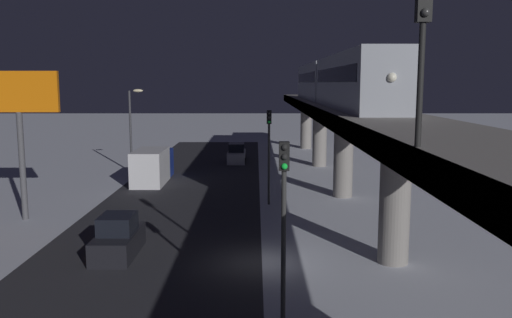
# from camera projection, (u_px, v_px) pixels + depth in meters

# --- Properties ---
(ground_plane) EXTENTS (240.00, 240.00, 0.00)m
(ground_plane) POSITION_uv_depth(u_px,v_px,m) (260.00, 262.00, 24.46)
(ground_plane) COLOR silver
(avenue_asphalt) EXTENTS (11.00, 100.12, 0.01)m
(avenue_asphalt) POSITION_uv_depth(u_px,v_px,m) (143.00, 262.00, 24.46)
(avenue_asphalt) COLOR #28282D
(avenue_asphalt) RESTS_ON ground_plane
(elevated_railway) EXTENTS (5.00, 100.12, 6.59)m
(elevated_railway) POSITION_uv_depth(u_px,v_px,m) (395.00, 140.00, 23.66)
(elevated_railway) COLOR gray
(elevated_railway) RESTS_ON ground_plane
(subway_train) EXTENTS (2.94, 36.87, 3.40)m
(subway_train) POSITION_uv_depth(u_px,v_px,m) (334.00, 81.00, 42.73)
(subway_train) COLOR #999EA8
(subway_train) RESTS_ON elevated_railway
(rail_signal) EXTENTS (0.36, 0.41, 4.00)m
(rail_signal) POSITION_uv_depth(u_px,v_px,m) (422.00, 38.00, 13.12)
(rail_signal) COLOR black
(rail_signal) RESTS_ON elevated_railway
(sedan_silver) EXTENTS (1.91, 4.78, 1.97)m
(sedan_silver) POSITION_uv_depth(u_px,v_px,m) (237.00, 154.00, 55.35)
(sedan_silver) COLOR #B2B2B7
(sedan_silver) RESTS_ON ground_plane
(sedan_black) EXTENTS (1.80, 4.11, 1.97)m
(sedan_black) POSITION_uv_depth(u_px,v_px,m) (118.00, 239.00, 25.42)
(sedan_black) COLOR black
(sedan_black) RESTS_ON ground_plane
(box_truck) EXTENTS (2.40, 7.40, 2.80)m
(box_truck) POSITION_uv_depth(u_px,v_px,m) (153.00, 166.00, 44.23)
(box_truck) COLOR navy
(box_truck) RESTS_ON ground_plane
(traffic_light_near) EXTENTS (0.32, 0.44, 6.40)m
(traffic_light_near) POSITION_uv_depth(u_px,v_px,m) (284.00, 211.00, 16.76)
(traffic_light_near) COLOR #2D2D2D
(traffic_light_near) RESTS_ON ground_plane
(traffic_light_mid) EXTENTS (0.32, 0.44, 6.40)m
(traffic_light_mid) POSITION_uv_depth(u_px,v_px,m) (269.00, 143.00, 35.51)
(traffic_light_mid) COLOR #2D2D2D
(traffic_light_mid) RESTS_ON ground_plane
(commercial_billboard) EXTENTS (4.80, 0.36, 8.90)m
(commercial_billboard) POSITION_uv_depth(u_px,v_px,m) (19.00, 107.00, 31.18)
(commercial_billboard) COLOR #4C4C51
(commercial_billboard) RESTS_ON ground_plane
(street_lamp_far) EXTENTS (1.35, 0.44, 7.65)m
(street_lamp_far) POSITION_uv_depth(u_px,v_px,m) (133.00, 120.00, 48.52)
(street_lamp_far) COLOR #38383D
(street_lamp_far) RESTS_ON ground_plane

